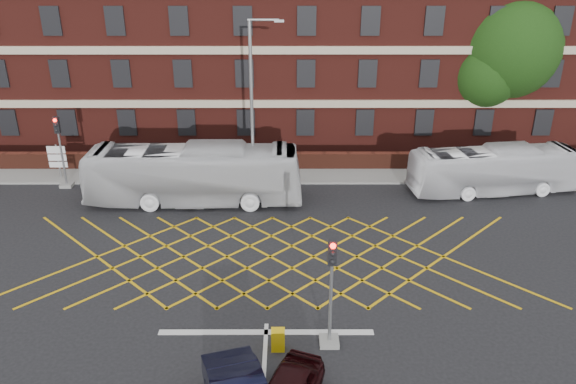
{
  "coord_description": "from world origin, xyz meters",
  "views": [
    {
      "loc": [
        0.8,
        -20.43,
        13.25
      ],
      "look_at": [
        0.82,
        1.5,
        3.5
      ],
      "focal_mm": 35.0,
      "sensor_mm": 36.0,
      "label": 1
    }
  ],
  "objects_px": {
    "deciduous_tree": "(504,54)",
    "traffic_light_far": "(63,159)",
    "traffic_light_near": "(331,303)",
    "direction_signs": "(57,158)",
    "bus_left": "(194,174)",
    "utility_cabinet": "(278,340)",
    "bus_right": "(494,170)",
    "street_lamp": "(254,138)"
  },
  "relations": [
    {
      "from": "deciduous_tree",
      "to": "traffic_light_far",
      "type": "relative_size",
      "value": 2.47
    },
    {
      "from": "deciduous_tree",
      "to": "traffic_light_near",
      "type": "relative_size",
      "value": 2.47
    },
    {
      "from": "deciduous_tree",
      "to": "direction_signs",
      "type": "xyz_separation_m",
      "value": [
        -28.54,
        -6.49,
        -5.02
      ]
    },
    {
      "from": "traffic_light_near",
      "to": "direction_signs",
      "type": "bearing_deg",
      "value": 134.82
    },
    {
      "from": "traffic_light_near",
      "to": "direction_signs",
      "type": "height_order",
      "value": "traffic_light_near"
    },
    {
      "from": "bus_left",
      "to": "direction_signs",
      "type": "xyz_separation_m",
      "value": [
        -8.79,
        3.31,
        -0.26
      ]
    },
    {
      "from": "utility_cabinet",
      "to": "bus_right",
      "type": "bearing_deg",
      "value": 48.7
    },
    {
      "from": "street_lamp",
      "to": "direction_signs",
      "type": "distance_m",
      "value": 12.46
    },
    {
      "from": "bus_right",
      "to": "deciduous_tree",
      "type": "distance_m",
      "value": 10.23
    },
    {
      "from": "bus_left",
      "to": "utility_cabinet",
      "type": "height_order",
      "value": "bus_left"
    },
    {
      "from": "bus_right",
      "to": "utility_cabinet",
      "type": "xyz_separation_m",
      "value": [
        -12.17,
        -13.86,
        -0.94
      ]
    },
    {
      "from": "traffic_light_near",
      "to": "bus_left",
      "type": "bearing_deg",
      "value": 118.51
    },
    {
      "from": "street_lamp",
      "to": "direction_signs",
      "type": "relative_size",
      "value": 4.44
    },
    {
      "from": "bus_right",
      "to": "street_lamp",
      "type": "bearing_deg",
      "value": 84.17
    },
    {
      "from": "traffic_light_near",
      "to": "bus_right",
      "type": "bearing_deg",
      "value": 52.67
    },
    {
      "from": "street_lamp",
      "to": "direction_signs",
      "type": "height_order",
      "value": "street_lamp"
    },
    {
      "from": "bus_left",
      "to": "utility_cabinet",
      "type": "distance_m",
      "value": 13.45
    },
    {
      "from": "traffic_light_far",
      "to": "bus_left",
      "type": "bearing_deg",
      "value": -14.98
    },
    {
      "from": "utility_cabinet",
      "to": "traffic_light_far",
      "type": "bearing_deg",
      "value": 131.11
    },
    {
      "from": "bus_left",
      "to": "street_lamp",
      "type": "xyz_separation_m",
      "value": [
        3.26,
        0.93,
        1.79
      ]
    },
    {
      "from": "traffic_light_far",
      "to": "utility_cabinet",
      "type": "relative_size",
      "value": 5.11
    },
    {
      "from": "deciduous_tree",
      "to": "traffic_light_far",
      "type": "xyz_separation_m",
      "value": [
        -27.74,
        -7.67,
        -4.64
      ]
    },
    {
      "from": "traffic_light_far",
      "to": "direction_signs",
      "type": "height_order",
      "value": "traffic_light_far"
    },
    {
      "from": "bus_left",
      "to": "bus_right",
      "type": "relative_size",
      "value": 1.21
    },
    {
      "from": "traffic_light_far",
      "to": "street_lamp",
      "type": "xyz_separation_m",
      "value": [
        11.25,
        -1.21,
        1.66
      ]
    },
    {
      "from": "traffic_light_near",
      "to": "traffic_light_far",
      "type": "relative_size",
      "value": 1.0
    },
    {
      "from": "deciduous_tree",
      "to": "direction_signs",
      "type": "relative_size",
      "value": 4.79
    },
    {
      "from": "bus_left",
      "to": "deciduous_tree",
      "type": "height_order",
      "value": "deciduous_tree"
    },
    {
      "from": "bus_left",
      "to": "deciduous_tree",
      "type": "distance_m",
      "value": 22.55
    },
    {
      "from": "street_lamp",
      "to": "direction_signs",
      "type": "xyz_separation_m",
      "value": [
        -12.06,
        2.39,
        -2.05
      ]
    },
    {
      "from": "bus_right",
      "to": "direction_signs",
      "type": "relative_size",
      "value": 4.42
    },
    {
      "from": "traffic_light_far",
      "to": "traffic_light_near",
      "type": "bearing_deg",
      "value": -44.45
    },
    {
      "from": "bus_left",
      "to": "traffic_light_far",
      "type": "xyz_separation_m",
      "value": [
        -7.99,
        2.14,
        0.12
      ]
    },
    {
      "from": "utility_cabinet",
      "to": "street_lamp",
      "type": "bearing_deg",
      "value": 96.48
    },
    {
      "from": "bus_left",
      "to": "bus_right",
      "type": "height_order",
      "value": "bus_left"
    },
    {
      "from": "bus_right",
      "to": "traffic_light_near",
      "type": "bearing_deg",
      "value": 135.07
    },
    {
      "from": "traffic_light_near",
      "to": "direction_signs",
      "type": "distance_m",
      "value": 21.88
    },
    {
      "from": "bus_right",
      "to": "street_lamp",
      "type": "relative_size",
      "value": 1.0
    },
    {
      "from": "street_lamp",
      "to": "utility_cabinet",
      "type": "bearing_deg",
      "value": -83.52
    },
    {
      "from": "traffic_light_far",
      "to": "street_lamp",
      "type": "relative_size",
      "value": 0.44
    },
    {
      "from": "bus_left",
      "to": "traffic_light_near",
      "type": "relative_size",
      "value": 2.76
    },
    {
      "from": "bus_left",
      "to": "traffic_light_near",
      "type": "height_order",
      "value": "traffic_light_near"
    }
  ]
}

